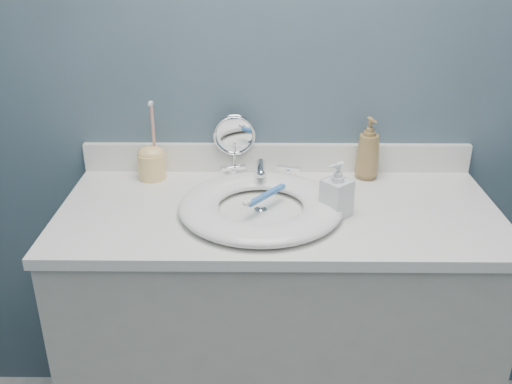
{
  "coord_description": "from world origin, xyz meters",
  "views": [
    {
      "loc": [
        -0.05,
        -0.45,
        1.59
      ],
      "look_at": [
        -0.06,
        0.94,
        0.94
      ],
      "focal_mm": 40.0,
      "sensor_mm": 36.0,
      "label": 1
    }
  ],
  "objects_px": {
    "soap_bottle_clear": "(337,189)",
    "toothbrush_holder": "(151,161)",
    "soap_bottle_amber": "(368,148)",
    "makeup_mirror": "(234,142)"
  },
  "relations": [
    {
      "from": "soap_bottle_amber",
      "to": "soap_bottle_clear",
      "type": "bearing_deg",
      "value": -128.93
    },
    {
      "from": "soap_bottle_clear",
      "to": "toothbrush_holder",
      "type": "height_order",
      "value": "toothbrush_holder"
    },
    {
      "from": "soap_bottle_amber",
      "to": "soap_bottle_clear",
      "type": "height_order",
      "value": "soap_bottle_amber"
    },
    {
      "from": "toothbrush_holder",
      "to": "soap_bottle_amber",
      "type": "bearing_deg",
      "value": 1.0
    },
    {
      "from": "makeup_mirror",
      "to": "soap_bottle_amber",
      "type": "height_order",
      "value": "makeup_mirror"
    },
    {
      "from": "soap_bottle_amber",
      "to": "toothbrush_holder",
      "type": "relative_size",
      "value": 0.78
    },
    {
      "from": "makeup_mirror",
      "to": "soap_bottle_clear",
      "type": "relative_size",
      "value": 1.28
    },
    {
      "from": "soap_bottle_clear",
      "to": "toothbrush_holder",
      "type": "xyz_separation_m",
      "value": [
        -0.54,
        0.25,
        -0.02
      ]
    },
    {
      "from": "soap_bottle_amber",
      "to": "soap_bottle_clear",
      "type": "relative_size",
      "value": 1.27
    },
    {
      "from": "soap_bottle_amber",
      "to": "toothbrush_holder",
      "type": "xyz_separation_m",
      "value": [
        -0.67,
        -0.01,
        -0.04
      ]
    }
  ]
}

